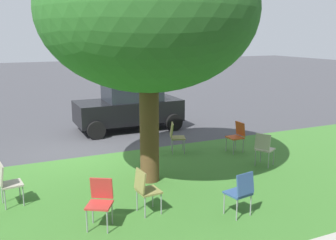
# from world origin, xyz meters

# --- Properties ---
(ground) EXTENTS (80.00, 80.00, 0.00)m
(ground) POSITION_xyz_m (0.00, 0.00, 0.00)
(ground) COLOR #424247
(grass_verge) EXTENTS (48.00, 6.00, 0.01)m
(grass_verge) POSITION_xyz_m (0.00, 3.20, 0.00)
(grass_verge) COLOR #3D752D
(grass_verge) RESTS_ON ground
(street_tree) EXTENTS (4.73, 4.73, 5.60)m
(street_tree) POSITION_xyz_m (-0.97, 2.61, 3.83)
(street_tree) COLOR brown
(street_tree) RESTS_ON ground
(chair_0) EXTENTS (0.47, 0.47, 0.88)m
(chair_0) POSITION_xyz_m (2.10, 2.70, 0.52)
(chair_0) COLOR #ADA393
(chair_0) RESTS_ON ground
(chair_1) EXTENTS (0.48, 0.49, 0.88)m
(chair_1) POSITION_xyz_m (-1.83, 5.00, 0.52)
(chair_1) COLOR #335184
(chair_1) RESTS_ON ground
(chair_2) EXTENTS (0.57, 0.57, 0.88)m
(chair_2) POSITION_xyz_m (0.65, 4.30, 0.52)
(chair_2) COLOR #B7332D
(chair_2) RESTS_ON ground
(chair_3) EXTENTS (0.44, 0.43, 0.88)m
(chair_3) POSITION_xyz_m (-4.11, 1.56, 0.52)
(chair_3) COLOR #C64C1E
(chair_3) RESTS_ON ground
(chair_4) EXTENTS (0.45, 0.45, 0.88)m
(chair_4) POSITION_xyz_m (-0.26, 4.15, 0.52)
(chair_4) COLOR olive
(chair_4) RESTS_ON ground
(chair_5) EXTENTS (0.57, 0.56, 0.88)m
(chair_5) POSITION_xyz_m (-4.02, 2.90, 0.52)
(chair_5) COLOR #ADA393
(chair_5) RESTS_ON ground
(chair_6) EXTENTS (0.54, 0.53, 0.88)m
(chair_6) POSITION_xyz_m (-2.45, 0.90, 0.52)
(chair_6) COLOR olive
(chair_6) RESTS_ON ground
(parked_car) EXTENTS (3.70, 1.92, 1.65)m
(parked_car) POSITION_xyz_m (-2.17, -2.34, 0.84)
(parked_car) COLOR black
(parked_car) RESTS_ON ground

